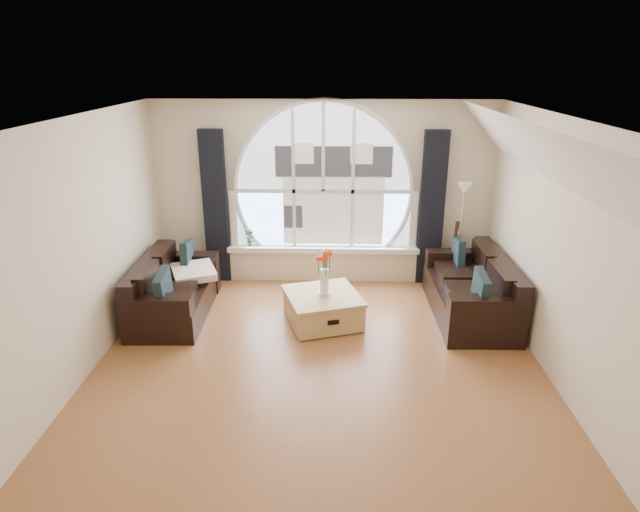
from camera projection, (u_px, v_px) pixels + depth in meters
The scene contains 21 objects.
ground at pixel (318, 375), 5.78m from camera, with size 5.00×5.50×0.01m, color brown.
ceiling at pixel (317, 121), 4.83m from camera, with size 5.00×5.50×0.01m, color silver.
wall_back at pixel (323, 193), 7.88m from camera, with size 5.00×0.01×2.70m, color beige.
wall_front at pixel (301, 450), 2.73m from camera, with size 5.00×0.01×2.70m, color beige.
wall_left at pixel (71, 257), 5.36m from camera, with size 0.01×5.50×2.70m, color beige.
wall_right at pixel (570, 262), 5.24m from camera, with size 0.01×5.50×2.70m, color beige.
attic_slope at pixel (555, 161), 4.90m from camera, with size 0.92×5.50×0.72m, color silver.
arched_window at pixel (323, 176), 7.75m from camera, with size 2.60×0.06×2.15m, color silver.
window_sill at pixel (323, 249), 8.08m from camera, with size 2.90×0.22×0.08m, color white.
window_frame at pixel (323, 176), 7.72m from camera, with size 2.76×0.08×2.15m, color white.
neighbor_house at pixel (333, 184), 7.78m from camera, with size 1.70×0.02×1.50m, color silver.
curtain_left at pixel (215, 208), 7.87m from camera, with size 0.35×0.12×2.30m, color black.
curtain_right at pixel (432, 209), 7.79m from camera, with size 0.35×0.12×2.30m, color black.
sofa_left at pixel (174, 286), 7.03m from camera, with size 0.86×1.72×0.76m, color black.
sofa_right at pixel (470, 288), 6.99m from camera, with size 0.92×1.83×0.81m, color black.
coffee_chest at pixel (323, 307), 6.85m from camera, with size 0.90×0.90×0.44m, color tan.
throw_blanket at pixel (194, 272), 7.24m from camera, with size 0.55×0.55×0.10m, color silver.
vase_flowers at pixel (324, 266), 6.65m from camera, with size 0.24×0.24×0.70m, color white.
floor_lamp at pixel (460, 237), 7.69m from camera, with size 0.24×0.24×1.60m, color #B2B2B2.
guitar at pixel (453, 254), 7.82m from camera, with size 0.36×0.24×1.06m, color #905F2C.
potted_plant at pixel (249, 237), 8.04m from camera, with size 0.14×0.09×0.27m, color #1E6023.
Camera 1 is at (0.15, -4.95, 3.25)m, focal length 29.79 mm.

